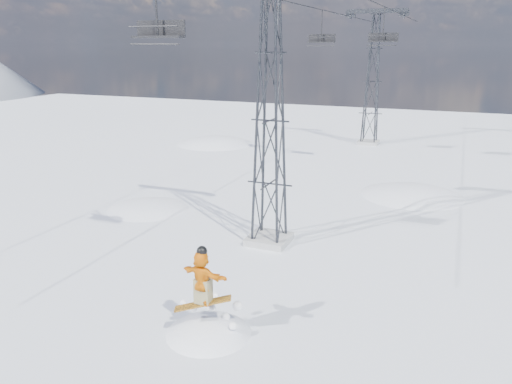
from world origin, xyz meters
TOP-DOWN VIEW (x-y plane):
  - ground at (0.00, 0.00)m, footprint 120.00×120.00m
  - snow_terrain at (-4.77, 21.24)m, footprint 39.00×37.00m
  - lift_tower_near at (0.80, 8.00)m, footprint 5.20×1.80m
  - lift_tower_far at (0.80, 33.00)m, footprint 5.20×1.80m
  - haul_cables at (0.80, 19.50)m, footprint 4.46×51.00m
  - snowboarder_jump at (1.70, 0.38)m, footprint 4.40×4.40m
  - lift_chair_near at (-1.40, 3.28)m, footprint 1.86×0.53m
  - lift_chair_mid at (3.00, 22.69)m, footprint 1.91×0.55m
  - lift_chair_far at (-1.40, 23.87)m, footprint 1.94×0.56m

SIDE VIEW (x-z plane):
  - snow_terrain at x=-4.77m, z-range -20.59..1.41m
  - snowboarder_jump at x=1.70m, z-range -5.11..1.85m
  - ground at x=0.00m, z-range 0.00..0.00m
  - lift_tower_near at x=0.80m, z-range -0.24..11.18m
  - lift_tower_far at x=0.80m, z-range -0.24..11.18m
  - lift_chair_far at x=-1.40m, z-range 7.73..10.13m
  - lift_chair_mid at x=3.00m, z-range 7.78..10.14m
  - lift_chair_near at x=-1.40m, z-range 7.85..10.16m
  - haul_cables at x=0.80m, z-range 10.82..10.88m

